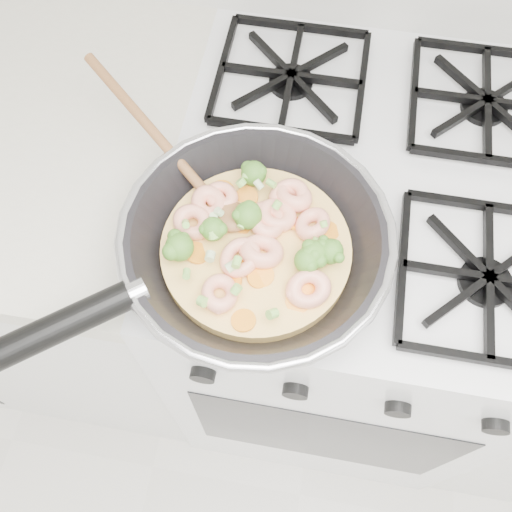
# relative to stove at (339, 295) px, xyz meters

# --- Properties ---
(stove) EXTENTS (0.60, 0.60, 0.92)m
(stove) POSITION_rel_stove_xyz_m (0.00, 0.00, 0.00)
(stove) COLOR white
(stove) RESTS_ON ground
(skillet) EXTENTS (0.44, 0.43, 0.11)m
(skillet) POSITION_rel_stove_xyz_m (-0.15, -0.18, 0.50)
(skillet) COLOR black
(skillet) RESTS_ON stove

